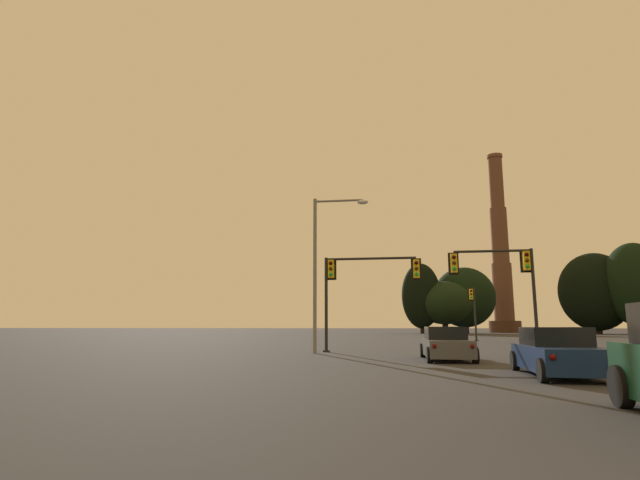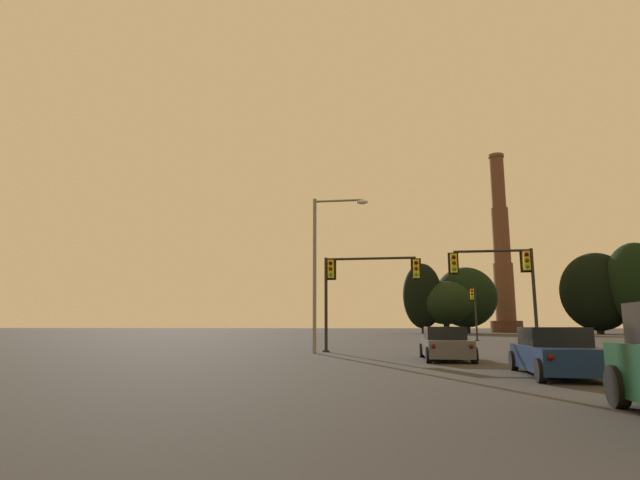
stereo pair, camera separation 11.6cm
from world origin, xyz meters
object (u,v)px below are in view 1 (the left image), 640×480
object	(u,v)px
sedan_center_lane_front	(446,344)
sedan_right_lane_second	(557,353)
traffic_light_overhead_left	(358,279)
street_lamp	(323,257)
traffic_light_far_right	(473,305)
traffic_light_overhead_right	(504,274)
smokestack	(501,260)

from	to	relation	value
sedan_center_lane_front	sedan_right_lane_second	xyz separation A→B (m)	(2.57, -6.68, 0.00)
traffic_light_overhead_left	street_lamp	world-z (taller)	street_lamp
street_lamp	traffic_light_far_right	bearing A→B (deg)	64.44
traffic_light_overhead_right	traffic_light_far_right	size ratio (longest dim) A/B	1.08
traffic_light_overhead_left	smokestack	distance (m)	89.49
sedan_right_lane_second	traffic_light_overhead_left	distance (m)	14.71
sedan_center_lane_front	sedan_right_lane_second	distance (m)	7.15
smokestack	sedan_center_lane_front	bearing A→B (deg)	-103.23
sedan_center_lane_front	traffic_light_overhead_left	bearing A→B (deg)	124.15
sedan_center_lane_front	sedan_right_lane_second	world-z (taller)	same
traffic_light_overhead_right	smokestack	world-z (taller)	smokestack
smokestack	traffic_light_overhead_left	bearing A→B (deg)	-106.74
traffic_light_overhead_right	smokestack	distance (m)	87.88
traffic_light_overhead_right	traffic_light_far_right	distance (m)	23.23
sedan_center_lane_front	smokestack	bearing A→B (deg)	75.67
sedan_right_lane_second	street_lamp	bearing A→B (deg)	129.78
sedan_right_lane_second	traffic_light_overhead_right	world-z (taller)	traffic_light_overhead_right
street_lamp	traffic_light_overhead_right	bearing A→B (deg)	6.13
street_lamp	sedan_center_lane_front	bearing A→B (deg)	-36.82
traffic_light_overhead_right	traffic_light_far_right	world-z (taller)	traffic_light_overhead_right
traffic_light_overhead_right	street_lamp	size ratio (longest dim) A/B	0.66
traffic_light_overhead_right	traffic_light_overhead_left	distance (m)	7.99
sedan_center_lane_front	traffic_light_far_right	size ratio (longest dim) A/B	0.91
sedan_right_lane_second	street_lamp	xyz separation A→B (m)	(-8.59, 11.18, 4.58)
traffic_light_far_right	sedan_right_lane_second	bearing A→B (deg)	-94.83
traffic_light_far_right	sedan_center_lane_front	bearing A→B (deg)	-100.95
traffic_light_overhead_left	smokestack	bearing A→B (deg)	73.26
sedan_center_lane_front	traffic_light_far_right	xyz separation A→B (m)	(5.56, 28.71, 2.77)
traffic_light_overhead_left	street_lamp	xyz separation A→B (m)	(-1.83, -1.41, 1.12)
traffic_light_far_right	traffic_light_overhead_left	distance (m)	24.80
sedan_center_lane_front	traffic_light_overhead_right	distance (m)	7.64
sedan_right_lane_second	street_lamp	size ratio (longest dim) A/B	0.56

